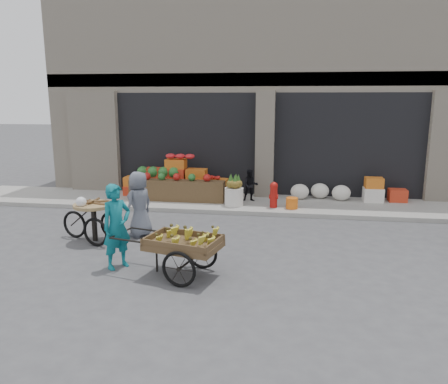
# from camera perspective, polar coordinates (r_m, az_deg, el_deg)

# --- Properties ---
(ground) EXTENTS (80.00, 80.00, 0.00)m
(ground) POSITION_cam_1_polar(r_m,az_deg,el_deg) (8.74, 3.14, -8.36)
(ground) COLOR #424244
(ground) RESTS_ON ground
(sidewalk) EXTENTS (18.00, 2.20, 0.12)m
(sidewalk) POSITION_cam_1_polar(r_m,az_deg,el_deg) (12.63, 4.98, -1.61)
(sidewalk) COLOR gray
(sidewalk) RESTS_ON ground
(building) EXTENTS (14.00, 6.45, 7.00)m
(building) POSITION_cam_1_polar(r_m,az_deg,el_deg) (16.20, 6.16, 13.22)
(building) COLOR beige
(building) RESTS_ON ground
(fruit_display) EXTENTS (3.10, 1.12, 1.24)m
(fruit_display) POSITION_cam_1_polar(r_m,az_deg,el_deg) (13.16, -5.74, 1.66)
(fruit_display) COLOR red
(fruit_display) RESTS_ON sidewalk
(pineapple_bin) EXTENTS (0.52, 0.52, 0.50)m
(pineapple_bin) POSITION_cam_1_polar(r_m,az_deg,el_deg) (12.15, 1.31, -0.62)
(pineapple_bin) COLOR silver
(pineapple_bin) RESTS_ON sidewalk
(fire_hydrant) EXTENTS (0.22, 0.22, 0.71)m
(fire_hydrant) POSITION_cam_1_polar(r_m,az_deg,el_deg) (11.98, 6.51, -0.23)
(fire_hydrant) COLOR #A5140F
(fire_hydrant) RESTS_ON sidewalk
(orange_bucket) EXTENTS (0.32, 0.32, 0.30)m
(orange_bucket) POSITION_cam_1_polar(r_m,az_deg,el_deg) (11.98, 8.86, -1.44)
(orange_bucket) COLOR orange
(orange_bucket) RESTS_ON sidewalk
(right_bay_goods) EXTENTS (3.35, 0.60, 0.70)m
(right_bay_goods) POSITION_cam_1_polar(r_m,az_deg,el_deg) (13.25, 16.54, 0.12)
(right_bay_goods) COLOR silver
(right_bay_goods) RESTS_ON sidewalk
(seated_person) EXTENTS (0.51, 0.43, 0.93)m
(seated_person) POSITION_cam_1_polar(r_m,az_deg,el_deg) (12.64, 3.47, 0.87)
(seated_person) COLOR black
(seated_person) RESTS_ON sidewalk
(banana_cart) EXTENTS (2.24, 1.30, 0.88)m
(banana_cart) POSITION_cam_1_polar(r_m,az_deg,el_deg) (7.63, -5.64, -6.38)
(banana_cart) COLOR brown
(banana_cart) RESTS_ON ground
(vendor_woman) EXTENTS (0.64, 0.68, 1.57)m
(vendor_woman) POSITION_cam_1_polar(r_m,az_deg,el_deg) (8.17, -13.84, -4.39)
(vendor_woman) COLOR #0F6874
(vendor_woman) RESTS_ON ground
(tricycle_cart) EXTENTS (1.46, 1.02, 0.95)m
(tricycle_cart) POSITION_cam_1_polar(r_m,az_deg,el_deg) (9.87, -16.67, -2.99)
(tricycle_cart) COLOR #9E7F51
(tricycle_cart) RESTS_ON ground
(vendor_grey) EXTENTS (0.74, 0.86, 1.48)m
(vendor_grey) POSITION_cam_1_polar(r_m,az_deg,el_deg) (9.94, -11.03, -1.57)
(vendor_grey) COLOR slate
(vendor_grey) RESTS_ON ground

